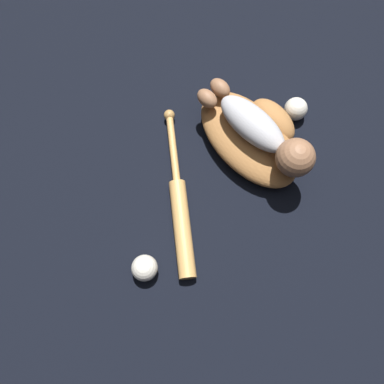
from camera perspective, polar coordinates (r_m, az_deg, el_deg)
The scene contains 6 objects.
ground_plane at distance 1.12m, azimuth 7.72°, elevation 4.30°, with size 6.00×6.00×0.00m, color black.
baseball_glove at distance 1.12m, azimuth 9.15°, elevation 8.58°, with size 0.40×0.30×0.09m.
baby_figure at distance 1.03m, azimuth 10.87°, elevation 8.86°, with size 0.38×0.14×0.10m.
baseball_bat at distance 1.04m, azimuth -1.82°, elevation -2.79°, with size 0.38×0.38×0.05m.
baseball at distance 1.00m, azimuth -7.24°, elevation -11.41°, with size 0.07×0.07×0.07m.
baseball_spare at distance 1.20m, azimuth 15.53°, elevation 12.10°, with size 0.07×0.07×0.07m.
Camera 1 is at (0.17, -0.45, 1.01)m, focal length 35.00 mm.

